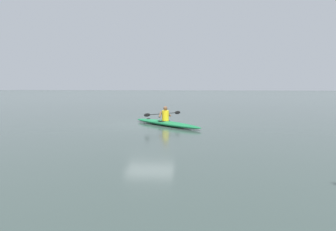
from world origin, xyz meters
name	(u,v)px	position (x,y,z in m)	size (l,w,h in m)	color
ground_plane	(150,124)	(0.00, 0.00, 0.00)	(160.00, 160.00, 0.00)	#384742
kayak	(166,123)	(-0.90, 0.41, 0.12)	(3.97, 3.89, 0.25)	#19723F
kayaker	(165,115)	(-0.84, 0.36, 0.56)	(1.72, 1.76, 0.74)	yellow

